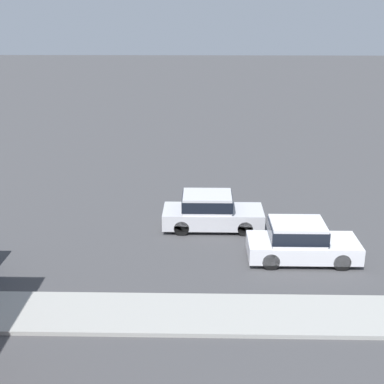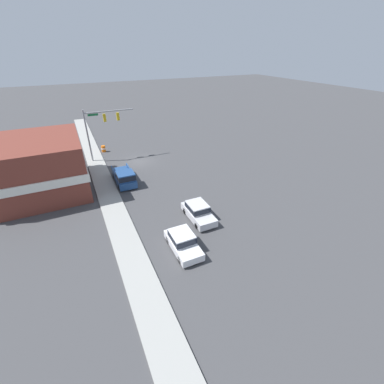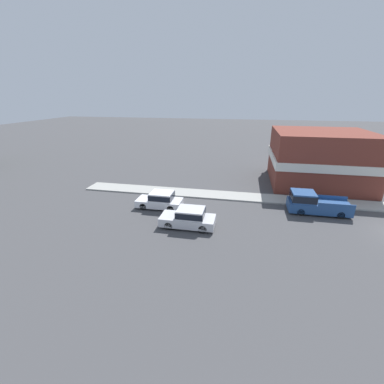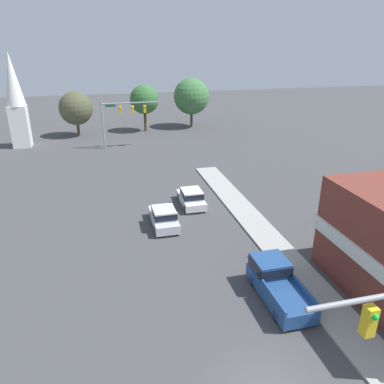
# 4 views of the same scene
# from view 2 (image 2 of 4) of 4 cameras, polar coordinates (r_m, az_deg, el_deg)

# --- Properties ---
(ground_plane) EXTENTS (200.00, 200.00, 0.00)m
(ground_plane) POSITION_cam_2_polar(r_m,az_deg,el_deg) (39.30, -11.94, 6.64)
(ground_plane) COLOR #424244
(sidewalk_curb) EXTENTS (2.40, 60.00, 0.14)m
(sidewalk_curb) POSITION_cam_2_polar(r_m,az_deg,el_deg) (38.53, -20.15, 5.04)
(sidewalk_curb) COLOR #9E9E99
(sidewalk_curb) RESTS_ON ground
(near_signal_assembly) EXTENTS (6.92, 0.49, 7.52)m
(near_signal_assembly) POSITION_cam_2_polar(r_m,az_deg,el_deg) (39.73, -19.59, 14.12)
(near_signal_assembly) COLOR gray
(near_signal_assembly) RESTS_ON ground
(car_lead) EXTENTS (1.91, 4.43, 1.60)m
(car_lead) POSITION_cam_2_polar(r_m,az_deg,el_deg) (25.39, 1.36, -4.26)
(car_lead) COLOR black
(car_lead) RESTS_ON ground
(car_oncoming) EXTENTS (1.91, 4.27, 1.57)m
(car_oncoming) POSITION_cam_2_polar(r_m,az_deg,el_deg) (21.85, -2.09, -10.86)
(car_oncoming) COLOR black
(car_oncoming) RESTS_ON ground
(pickup_truck_parked) EXTENTS (2.09, 5.28, 1.92)m
(pickup_truck_parked) POSITION_cam_2_polar(r_m,az_deg,el_deg) (32.74, -14.75, 3.25)
(pickup_truck_parked) COLOR black
(pickup_truck_parked) RESTS_ON ground
(construction_barrel) EXTENTS (0.65, 0.65, 1.01)m
(construction_barrel) POSITION_cam_2_polar(r_m,az_deg,el_deg) (44.44, -19.08, 9.08)
(construction_barrel) COLOR orange
(construction_barrel) RESTS_ON ground
(corner_brick_building) EXTENTS (10.11, 10.85, 6.22)m
(corner_brick_building) POSITION_cam_2_polar(r_m,az_deg,el_deg) (34.00, -31.12, 4.82)
(corner_brick_building) COLOR brown
(corner_brick_building) RESTS_ON ground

